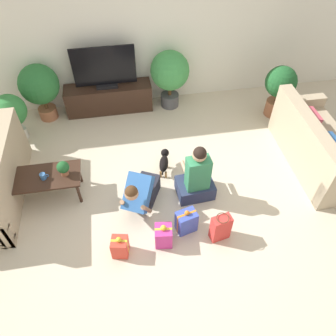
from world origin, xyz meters
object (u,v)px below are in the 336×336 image
coffee_table (45,179)px  gift_bag_a (221,228)px  tabletop_plant (63,168)px  tv_console (109,98)px  potted_plant_corner_right (280,86)px  person_kneeling (141,192)px  gift_box_a (120,247)px  person_sitting (196,179)px  potted_plant_back_right (170,73)px  sofa_right (317,147)px  dog (164,161)px  mug (43,176)px  tv (105,69)px  potted_plant_corner_left (10,113)px  gift_box_b (164,235)px  potted_plant_back_left (40,86)px  gift_box_c (186,221)px

coffee_table → gift_bag_a: (2.25, -1.09, -0.16)m
gift_bag_a → tabletop_plant: (-1.96, 1.09, 0.33)m
tv_console → potted_plant_corner_right: 3.07m
person_kneeling → gift_box_a: 0.79m
person_kneeling → person_sitting: 0.80m
tv_console → gift_bag_a: 3.28m
potted_plant_back_right → person_kneeling: (-0.80, -2.31, -0.36)m
sofa_right → dog: sofa_right is taller
person_kneeling → sofa_right: bearing=35.0°
dog → tabletop_plant: (-1.43, -0.22, 0.35)m
person_kneeling → dog: bearing=83.1°
coffee_table → person_sitting: (2.10, -0.34, -0.02)m
potted_plant_back_right → mug: bearing=-137.4°
coffee_table → potted_plant_corner_right: 4.16m
dog → mug: size_ratio=4.11×
potted_plant_corner_right → tabletop_plant: bearing=-160.5°
tv → potted_plant_back_right: bearing=-2.5°
sofa_right → coffee_table: 4.10m
potted_plant_corner_right → tabletop_plant: 3.88m
sofa_right → potted_plant_corner_left: size_ratio=2.20×
potted_plant_corner_right → gift_bag_a: (-1.69, -2.38, -0.39)m
dog → gift_box_b: (-0.21, -1.27, -0.03)m
potted_plant_corner_right → tv_console: bearing=167.8°
person_sitting → dog: bearing=-60.6°
dog → gift_box_a: (-0.77, -1.33, -0.04)m
tv_console → person_sitting: bearing=-63.6°
potted_plant_corner_left → dog: bearing=-26.6°
tv_console → gift_box_b: size_ratio=4.16×
gift_bag_a → person_sitting: bearing=101.8°
potted_plant_back_left → person_kneeling: bearing=-57.6°
gift_box_a → gift_bag_a: gift_bag_a is taller
gift_bag_a → gift_box_b: bearing=176.7°
dog → coffee_table: bearing=21.7°
tv → tabletop_plant: (-0.68, -1.94, -0.30)m
person_sitting → gift_box_c: bearing=61.5°
sofa_right → gift_bag_a: 2.15m
person_sitting → mug: person_sitting is taller
coffee_table → gift_box_c: bearing=-26.0°
mug → person_kneeling: bearing=-16.6°
tv → person_sitting: bearing=-63.6°
potted_plant_corner_right → potted_plant_back_left: (-4.11, 0.59, 0.06)m
potted_plant_corner_right → person_kneeling: size_ratio=1.16×
potted_plant_corner_left → tabletop_plant: size_ratio=3.78×
gift_box_c → tabletop_plant: bearing=150.0°
potted_plant_back_right → dog: bearing=-102.7°
potted_plant_back_right → gift_bag_a: bearing=-87.0°
potted_plant_corner_left → gift_box_c: potted_plant_corner_left is taller
potted_plant_corner_left → gift_bag_a: bearing=-40.9°
tabletop_plant → tv_console: bearing=70.7°
mug → potted_plant_corner_right: bearing=18.7°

